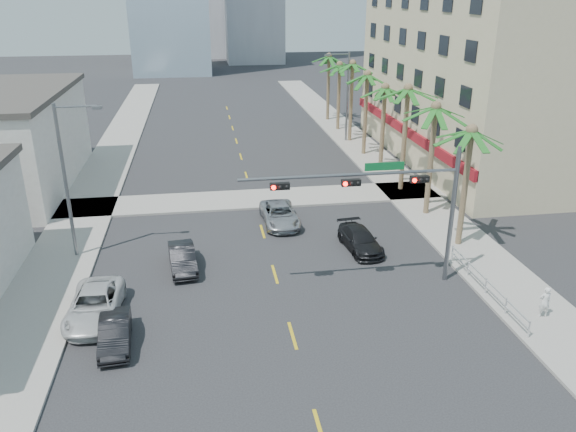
% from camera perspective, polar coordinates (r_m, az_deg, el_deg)
% --- Properties ---
extents(ground, '(260.00, 260.00, 0.00)m').
position_cam_1_polar(ground, '(22.82, 2.18, -17.59)').
color(ground, '#262628').
rests_on(ground, ground).
extents(sidewalk_right, '(4.00, 120.00, 0.15)m').
position_cam_1_polar(sidewalk_right, '(42.87, 12.91, 1.64)').
color(sidewalk_right, gray).
rests_on(sidewalk_right, ground).
extents(sidewalk_left, '(4.00, 120.00, 0.15)m').
position_cam_1_polar(sidewalk_left, '(40.84, -20.25, -0.23)').
color(sidewalk_left, gray).
rests_on(sidewalk_left, ground).
extents(sidewalk_cross, '(80.00, 4.00, 0.15)m').
position_cam_1_polar(sidewalk_cross, '(41.97, -3.54, 1.73)').
color(sidewalk_cross, gray).
rests_on(sidewalk_cross, ground).
extents(building_right, '(15.25, 28.00, 15.00)m').
position_cam_1_polar(building_right, '(54.18, 19.83, 13.20)').
color(building_right, '#CBBC8F').
rests_on(building_right, ground).
extents(traffic_signal_mast, '(11.12, 0.54, 7.20)m').
position_cam_1_polar(traffic_signal_mast, '(28.49, 10.74, 2.14)').
color(traffic_signal_mast, slate).
rests_on(traffic_signal_mast, ground).
extents(palm_tree_0, '(4.80, 4.80, 7.80)m').
position_cam_1_polar(palm_tree_0, '(33.78, 18.16, 8.11)').
color(palm_tree_0, brown).
rests_on(palm_tree_0, ground).
extents(palm_tree_1, '(4.80, 4.80, 8.16)m').
position_cam_1_polar(palm_tree_1, '(38.30, 14.79, 10.53)').
color(palm_tree_1, brown).
rests_on(palm_tree_1, ground).
extents(palm_tree_2, '(4.80, 4.80, 8.52)m').
position_cam_1_polar(palm_tree_2, '(42.99, 12.11, 12.41)').
color(palm_tree_2, brown).
rests_on(palm_tree_2, ground).
extents(palm_tree_3, '(4.80, 4.80, 7.80)m').
position_cam_1_polar(palm_tree_3, '(47.93, 9.85, 12.66)').
color(palm_tree_3, brown).
rests_on(palm_tree_3, ground).
extents(palm_tree_4, '(4.80, 4.80, 8.16)m').
position_cam_1_polar(palm_tree_4, '(52.78, 8.07, 13.97)').
color(palm_tree_4, brown).
rests_on(palm_tree_4, ground).
extents(palm_tree_5, '(4.80, 4.80, 8.52)m').
position_cam_1_polar(palm_tree_5, '(57.69, 6.58, 15.04)').
color(palm_tree_5, brown).
rests_on(palm_tree_5, ground).
extents(palm_tree_6, '(4.80, 4.80, 7.80)m').
position_cam_1_polar(palm_tree_6, '(62.77, 5.27, 14.99)').
color(palm_tree_6, brown).
rests_on(palm_tree_6, ground).
extents(palm_tree_7, '(4.80, 4.80, 8.16)m').
position_cam_1_polar(palm_tree_7, '(67.76, 4.19, 15.82)').
color(palm_tree_7, brown).
rests_on(palm_tree_7, ground).
extents(streetlight_left, '(2.55, 0.25, 9.00)m').
position_cam_1_polar(streetlight_left, '(33.49, -21.44, 3.96)').
color(streetlight_left, slate).
rests_on(streetlight_left, ground).
extents(streetlight_right, '(2.55, 0.25, 9.00)m').
position_cam_1_polar(streetlight_right, '(57.92, 5.87, 12.38)').
color(streetlight_right, slate).
rests_on(streetlight_right, ground).
extents(guardrail, '(0.08, 8.08, 1.00)m').
position_cam_1_polar(guardrail, '(30.40, 19.48, -6.55)').
color(guardrail, silver).
rests_on(guardrail, ground).
extents(car_parked_mid, '(1.57, 3.79, 1.22)m').
position_cam_1_polar(car_parked_mid, '(26.16, -17.18, -11.29)').
color(car_parked_mid, black).
rests_on(car_parked_mid, ground).
extents(car_parked_far, '(2.43, 5.09, 1.40)m').
position_cam_1_polar(car_parked_far, '(28.37, -19.05, -8.55)').
color(car_parked_far, silver).
rests_on(car_parked_far, ground).
extents(car_lane_left, '(1.79, 4.09, 1.31)m').
position_cam_1_polar(car_lane_left, '(31.93, -10.67, -4.23)').
color(car_lane_left, black).
rests_on(car_lane_left, ground).
extents(car_lane_center, '(2.36, 4.89, 1.34)m').
position_cam_1_polar(car_lane_center, '(37.37, -0.85, 0.15)').
color(car_lane_center, '#B4B4B9').
rests_on(car_lane_center, ground).
extents(car_lane_right, '(2.19, 4.50, 1.26)m').
position_cam_1_polar(car_lane_right, '(33.97, 7.34, -2.41)').
color(car_lane_right, black).
rests_on(car_lane_right, ground).
extents(pedestrian, '(0.59, 0.40, 1.56)m').
position_cam_1_polar(pedestrian, '(29.26, 24.62, -7.94)').
color(pedestrian, white).
rests_on(pedestrian, sidewalk_right).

